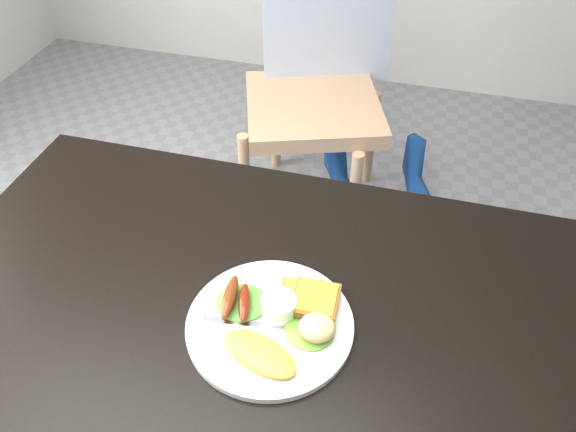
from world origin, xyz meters
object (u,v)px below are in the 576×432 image
Objects in this scene: dining_table at (239,317)px; plate at (270,325)px; person at (463,148)px; dining_chair at (313,108)px.

dining_table is 4.19× the size of plate.
dining_table is at bearing 34.55° from person.
dining_chair is 0.94m from person.
dining_chair is at bearing 99.05° from plate.
dining_chair is 0.28× the size of person.
dining_table is at bearing -103.23° from dining_chair.
plate is at bearing -18.59° from dining_table.
person is 0.56m from plate.
plate is at bearing 41.15° from person.
person is (0.35, 0.45, 0.12)m from dining_table.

